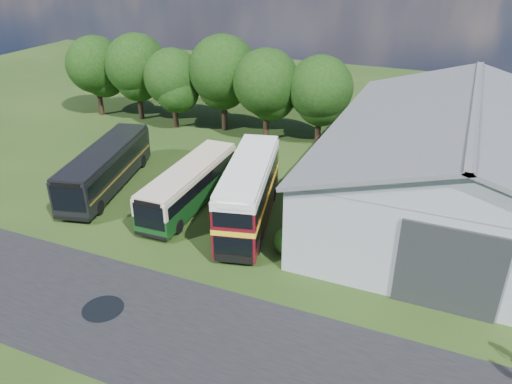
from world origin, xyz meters
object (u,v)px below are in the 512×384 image
at_px(bus_green_single, 190,185).
at_px(bus_maroon_double, 249,194).
at_px(storage_shed, 465,156).
at_px(bus_dark_single, 106,167).

distance_m(bus_green_single, bus_maroon_double, 5.15).
bearing_deg(storage_shed, bus_maroon_double, -149.45).
distance_m(bus_maroon_double, bus_dark_single, 12.53).
bearing_deg(bus_dark_single, bus_green_single, -13.53).
relative_size(bus_green_single, bus_maroon_double, 1.02).
xyz_separation_m(bus_maroon_double, bus_dark_single, (-12.50, 0.77, -0.53)).
height_order(storage_shed, bus_green_single, storage_shed).
distance_m(storage_shed, bus_dark_single, 26.52).
xyz_separation_m(bus_green_single, bus_maroon_double, (5.05, -0.79, 0.65)).
relative_size(storage_shed, bus_green_single, 2.23).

